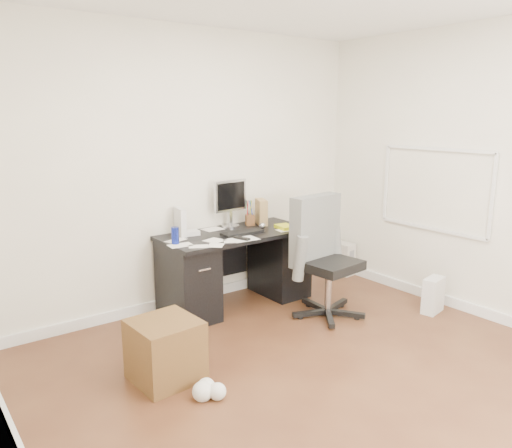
{
  "coord_description": "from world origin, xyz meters",
  "views": [
    {
      "loc": [
        -2.38,
        -2.29,
        1.89
      ],
      "look_at": [
        0.21,
        1.2,
        0.92
      ],
      "focal_mm": 35.0,
      "sensor_mm": 36.0,
      "label": 1
    }
  ],
  "objects_px": {
    "desk": "(236,266)",
    "pc_tower": "(338,257)",
    "lcd_monitor": "(230,203)",
    "wicker_basket": "(165,350)",
    "office_chair": "(329,258)",
    "keyboard": "(242,233)"
  },
  "relations": [
    {
      "from": "desk",
      "to": "lcd_monitor",
      "type": "xyz_separation_m",
      "value": [
        0.09,
        0.23,
        0.6
      ]
    },
    {
      "from": "desk",
      "to": "office_chair",
      "type": "height_order",
      "value": "office_chair"
    },
    {
      "from": "keyboard",
      "to": "wicker_basket",
      "type": "bearing_deg",
      "value": -146.89
    },
    {
      "from": "desk",
      "to": "pc_tower",
      "type": "distance_m",
      "value": 1.58
    },
    {
      "from": "desk",
      "to": "lcd_monitor",
      "type": "height_order",
      "value": "lcd_monitor"
    },
    {
      "from": "keyboard",
      "to": "desk",
      "type": "bearing_deg",
      "value": 97.49
    },
    {
      "from": "lcd_monitor",
      "to": "wicker_basket",
      "type": "bearing_deg",
      "value": -144.03
    },
    {
      "from": "desk",
      "to": "pc_tower",
      "type": "relative_size",
      "value": 3.91
    },
    {
      "from": "wicker_basket",
      "to": "desk",
      "type": "bearing_deg",
      "value": 36.06
    },
    {
      "from": "lcd_monitor",
      "to": "keyboard",
      "type": "height_order",
      "value": "lcd_monitor"
    },
    {
      "from": "keyboard",
      "to": "wicker_basket",
      "type": "xyz_separation_m",
      "value": [
        -1.25,
        -0.81,
        -0.54
      ]
    },
    {
      "from": "desk",
      "to": "wicker_basket",
      "type": "height_order",
      "value": "desk"
    },
    {
      "from": "office_chair",
      "to": "wicker_basket",
      "type": "distance_m",
      "value": 1.81
    },
    {
      "from": "keyboard",
      "to": "pc_tower",
      "type": "relative_size",
      "value": 1.11
    },
    {
      "from": "desk",
      "to": "keyboard",
      "type": "relative_size",
      "value": 3.53
    },
    {
      "from": "wicker_basket",
      "to": "office_chair",
      "type": "bearing_deg",
      "value": 4.51
    },
    {
      "from": "desk",
      "to": "pc_tower",
      "type": "height_order",
      "value": "desk"
    },
    {
      "from": "keyboard",
      "to": "pc_tower",
      "type": "xyz_separation_m",
      "value": [
        1.55,
        0.2,
        -0.57
      ]
    },
    {
      "from": "desk",
      "to": "wicker_basket",
      "type": "relative_size",
      "value": 3.34
    },
    {
      "from": "keyboard",
      "to": "office_chair",
      "type": "relative_size",
      "value": 0.37
    },
    {
      "from": "office_chair",
      "to": "keyboard",
      "type": "bearing_deg",
      "value": 122.17
    },
    {
      "from": "lcd_monitor",
      "to": "keyboard",
      "type": "bearing_deg",
      "value": -107.9
    }
  ]
}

